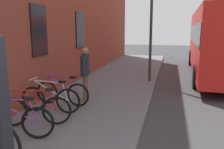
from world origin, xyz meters
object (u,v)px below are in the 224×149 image
(bicycle_by_door, at_px, (35,110))
(city_bus, at_px, (219,39))
(bicycle_under_window, at_px, (14,122))
(bicycle_leaning_wall, at_px, (51,99))
(pedestrian_near_bus, at_px, (85,68))
(bicycle_mid_rack, at_px, (63,93))
(street_lamp, at_px, (152,5))

(bicycle_by_door, xyz_separation_m, city_bus, (8.66, -5.54, 1.41))
(bicycle_under_window, height_order, bicycle_leaning_wall, same)
(city_bus, bearing_deg, bicycle_under_window, 149.28)
(bicycle_under_window, bearing_deg, city_bus, -30.72)
(city_bus, xyz_separation_m, pedestrian_near_bus, (-6.38, 5.07, -0.73))
(bicycle_by_door, distance_m, city_bus, 10.38)
(bicycle_under_window, height_order, pedestrian_near_bus, pedestrian_near_bus)
(bicycle_mid_rack, distance_m, street_lamp, 5.63)
(bicycle_under_window, xyz_separation_m, bicycle_leaning_wall, (1.71, 0.04, -0.00))
(bicycle_by_door, relative_size, street_lamp, 0.30)
(bicycle_by_door, relative_size, bicycle_mid_rack, 0.95)
(pedestrian_near_bus, bearing_deg, bicycle_mid_rack, 140.17)
(bicycle_under_window, relative_size, street_lamp, 0.30)
(city_bus, bearing_deg, street_lamp, 130.33)
(street_lamp, bearing_deg, bicycle_under_window, 160.86)
(bicycle_by_door, distance_m, bicycle_leaning_wall, 0.95)
(bicycle_leaning_wall, bearing_deg, bicycle_under_window, -178.68)
(pedestrian_near_bus, bearing_deg, bicycle_leaning_wall, 157.14)
(pedestrian_near_bus, bearing_deg, bicycle_by_door, 168.37)
(city_bus, relative_size, pedestrian_near_bus, 6.05)
(bicycle_under_window, height_order, bicycle_mid_rack, same)
(bicycle_leaning_wall, relative_size, bicycle_mid_rack, 1.00)
(bicycle_mid_rack, height_order, city_bus, city_bus)
(street_lamp, bearing_deg, pedestrian_near_bus, 153.62)
(bicycle_leaning_wall, height_order, bicycle_mid_rack, same)
(bicycle_under_window, distance_m, bicycle_mid_rack, 2.40)
(bicycle_leaning_wall, bearing_deg, bicycle_by_door, -174.51)
(bicycle_leaning_wall, bearing_deg, pedestrian_near_bus, -22.86)
(bicycle_by_door, xyz_separation_m, street_lamp, (5.86, -2.24, 2.95))
(bicycle_under_window, distance_m, pedestrian_near_bus, 3.15)
(bicycle_by_door, height_order, street_lamp, street_lamp)
(bicycle_under_window, distance_m, city_bus, 11.04)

